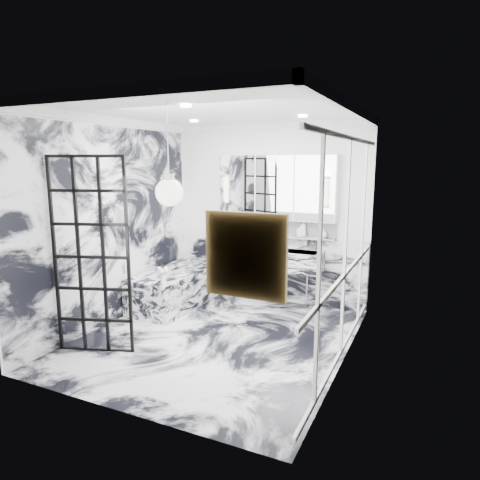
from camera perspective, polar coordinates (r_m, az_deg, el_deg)
The scene contains 25 objects.
floor at distance 5.60m, azimuth -3.24°, elevation -12.90°, with size 3.60×3.60×0.00m, color silver.
ceiling at distance 5.18m, azimuth -3.57°, elevation 16.88°, with size 3.60×3.60×0.00m, color white.
wall_back at distance 6.83m, azimuth 3.78°, elevation 3.55°, with size 3.60×3.60×0.00m, color white.
wall_front at distance 3.75m, azimuth -16.53°, elevation -2.60°, with size 3.60×3.60×0.00m, color white.
wall_left at distance 6.12m, azimuth -16.71°, elevation 2.33°, with size 3.60×3.60×0.00m, color white.
wall_right at distance 4.68m, azimuth 14.15°, elevation 0.05°, with size 3.60×3.60×0.00m, color white.
marble_clad_back at distance 6.97m, azimuth 3.62°, elevation -3.64°, with size 3.18×0.05×1.05m, color silver.
marble_clad_left at distance 6.12m, azimuth -16.58°, elevation 1.76°, with size 0.02×3.56×2.68m, color silver.
panel_molding at distance 4.70m, azimuth 13.86°, elevation -1.13°, with size 0.03×3.40×2.30m, color white.
soap_bottle_a at distance 6.58m, azimuth 8.47°, elevation 1.49°, with size 0.09×0.09×0.23m, color #8C5919.
soap_bottle_b at distance 6.59m, azimuth 8.11°, elevation 1.31°, with size 0.08×0.09×0.19m, color #4C4C51.
soap_bottle_c at distance 6.51m, azimuth 11.07°, elevation 0.87°, with size 0.11×0.11×0.14m, color silver.
face_pot at distance 6.71m, azimuth 5.12°, elevation 1.37°, with size 0.15×0.15×0.15m, color white.
amber_bottle at distance 6.60m, azimuth 7.99°, elevation 0.95°, with size 0.04×0.04×0.10m, color #8C5919.
flower_vase at distance 6.01m, azimuth -10.18°, elevation -5.23°, with size 0.07×0.07×0.12m, color silver.
crittall_door at distance 5.19m, azimuth -19.24°, elevation -2.16°, with size 0.88×0.04×2.28m, color black, non-canonical shape.
artwork at distance 3.11m, azimuth 0.73°, elevation -2.09°, with size 0.54×0.05×0.54m, color orange.
pendant_light at distance 3.94m, azimuth -9.43°, elevation 6.28°, with size 0.25×0.25×0.25m, color white.
trough_sink at distance 6.67m, azimuth 4.15°, elevation -2.48°, with size 1.60×0.45×0.30m, color silver.
ledge at distance 6.75m, azimuth 4.69°, elevation 0.62°, with size 1.90×0.14×0.04m, color silver.
subway_tile at distance 6.79m, azimuth 4.89°, elevation 1.83°, with size 1.90×0.03×0.23m, color white.
mirror_cabinet at distance 6.67m, azimuth 4.80°, elevation 6.99°, with size 1.90×0.16×1.00m, color white.
sconce_left at distance 6.91m, azimuth -1.92°, elevation 6.81°, with size 0.07×0.07×0.40m, color white.
sconce_right at distance 6.34m, azimuth 11.50°, elevation 6.28°, with size 0.07×0.07×0.40m, color white.
bathtub at distance 6.80m, azimuth -8.48°, elevation -6.27°, with size 0.75×1.65×0.55m, color silver.
Camera 1 is at (2.44, -4.53, 2.22)m, focal length 32.00 mm.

